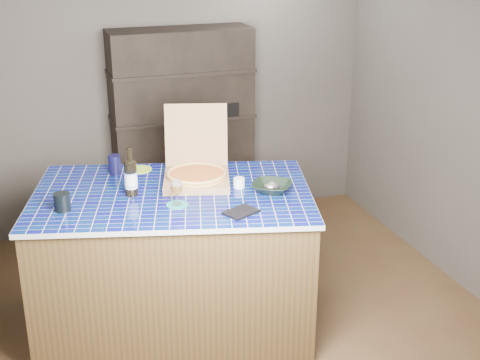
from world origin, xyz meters
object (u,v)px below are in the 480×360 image
object	(u,v)px
pizza_box	(197,173)
mead_bottle	(131,177)
kitchen_island	(175,260)
wine_glass	(177,187)
dvd_case	(241,212)
bowl	(272,187)

from	to	relation	value
pizza_box	mead_bottle	xyz separation A→B (m)	(-0.46, -0.09, 0.06)
kitchen_island	wine_glass	xyz separation A→B (m)	(-0.02, -0.21, 0.61)
pizza_box	dvd_case	world-z (taller)	pizza_box
wine_glass	bowl	distance (m)	0.64
pizza_box	wine_glass	distance (m)	0.41
pizza_box	mead_bottle	size ratio (longest dim) A/B	1.94
mead_bottle	dvd_case	distance (m)	0.77
pizza_box	kitchen_island	bearing A→B (deg)	-131.06
pizza_box	dvd_case	xyz separation A→B (m)	(0.12, -0.59, -0.06)
kitchen_island	mead_bottle	bearing A→B (deg)	-174.21
bowl	kitchen_island	bearing A→B (deg)	162.67
kitchen_island	mead_bottle	world-z (taller)	mead_bottle
kitchen_island	dvd_case	xyz separation A→B (m)	(0.32, -0.46, 0.50)
bowl	mead_bottle	bearing A→B (deg)	165.03
wine_glass	dvd_case	distance (m)	0.43
bowl	pizza_box	bearing A→B (deg)	141.98
pizza_box	wine_glass	world-z (taller)	pizza_box
pizza_box	mead_bottle	distance (m)	0.47
mead_bottle	pizza_box	bearing A→B (deg)	11.40
dvd_case	mead_bottle	bearing A→B (deg)	-156.22
mead_bottle	bowl	xyz separation A→B (m)	(0.87, -0.23, -0.10)
mead_bottle	wine_glass	bearing A→B (deg)	-47.14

